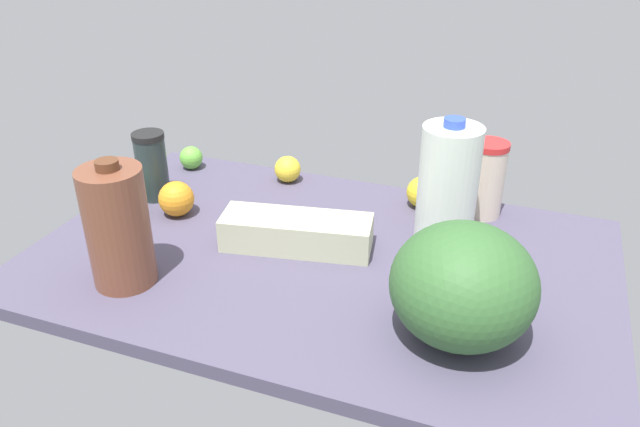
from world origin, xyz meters
TOP-DOWN VIEW (x-y plane):
  - countertop at (0.00, 0.00)cm, footprint 120.00×76.00cm
  - egg_carton at (-5.90, 1.49)cm, footprint 33.27×16.07cm
  - watermelon at (31.40, -16.21)cm, footprint 24.63×24.63cm
  - shaker_bottle at (-47.99, 11.45)cm, footprint 7.71×7.71cm
  - chocolate_milk_jug at (-32.58, -21.98)cm, footprint 12.10×12.10cm
  - milk_jug at (22.88, 15.81)cm, footprint 12.62×12.62cm
  - tumbler_cup at (29.40, 30.68)cm, footprint 8.61×8.61cm
  - lime_beside_bowl at (-48.65, 29.99)cm, footprint 6.22×6.22cm
  - orange_loose at (-37.82, 5.35)cm, footprint 8.31×8.31cm
  - lemon_far_back at (-20.75, 31.50)cm, footprint 6.86×6.86cm
  - lime_by_jug at (-47.90, 1.23)cm, footprint 6.33×6.33cm
  - lemon_near_front at (15.20, 29.56)cm, footprint 7.61×7.61cm

SIDE VIEW (x-z plane):
  - countertop at x=0.00cm, z-range 0.00..3.00cm
  - lime_beside_bowl at x=-48.65cm, z-range 3.00..9.22cm
  - lime_by_jug at x=-47.90cm, z-range 3.00..9.33cm
  - lemon_far_back at x=-20.75cm, z-range 3.00..9.86cm
  - egg_carton at x=-5.90cm, z-range 3.00..10.14cm
  - lemon_near_front at x=15.20cm, z-range 3.00..10.61cm
  - orange_loose at x=-37.82cm, z-range 3.00..11.31cm
  - shaker_bottle at x=-47.99cm, z-range 3.04..19.95cm
  - tumbler_cup at x=29.40cm, z-range 3.04..21.15cm
  - watermelon at x=31.40cm, z-range 3.00..23.99cm
  - chocolate_milk_jug at x=-32.58cm, z-range 2.22..27.92cm
  - milk_jug at x=22.88cm, z-range 2.22..30.07cm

